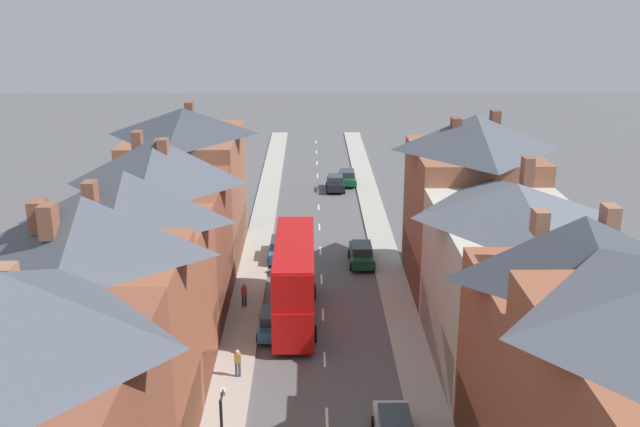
{
  "coord_description": "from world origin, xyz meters",
  "views": [
    {
      "loc": [
        -0.77,
        -14.47,
        20.87
      ],
      "look_at": [
        0.0,
        44.53,
        2.35
      ],
      "focal_mm": 42.0,
      "sensor_mm": 36.0,
      "label": 1
    }
  ],
  "objects_px": {
    "car_parked_left_a": "(281,248)",
    "car_far_grey": "(361,254)",
    "pedestrian_mid_right": "(238,362)",
    "pedestrian_far_left": "(244,294)",
    "car_mid_black": "(273,322)",
    "car_parked_right_a": "(335,183)",
    "car_parked_right_b": "(347,177)",
    "double_decker_bus_lead": "(294,279)"
  },
  "relations": [
    {
      "from": "double_decker_bus_lead",
      "to": "pedestrian_mid_right",
      "type": "relative_size",
      "value": 6.71
    },
    {
      "from": "car_mid_black",
      "to": "pedestrian_far_left",
      "type": "xyz_separation_m",
      "value": [
        -2.1,
        3.79,
        0.24
      ]
    },
    {
      "from": "pedestrian_mid_right",
      "to": "pedestrian_far_left",
      "type": "xyz_separation_m",
      "value": [
        -0.43,
        9.2,
        0.0
      ]
    },
    {
      "from": "car_parked_left_a",
      "to": "car_mid_black",
      "type": "xyz_separation_m",
      "value": [
        0.0,
        -12.98,
        -0.05
      ]
    },
    {
      "from": "car_parked_left_a",
      "to": "pedestrian_far_left",
      "type": "height_order",
      "value": "pedestrian_far_left"
    },
    {
      "from": "car_parked_right_a",
      "to": "pedestrian_mid_right",
      "type": "xyz_separation_m",
      "value": [
        -6.57,
        -38.02,
        0.21
      ]
    },
    {
      "from": "car_mid_black",
      "to": "pedestrian_mid_right",
      "type": "xyz_separation_m",
      "value": [
        -1.67,
        -5.41,
        0.24
      ]
    },
    {
      "from": "car_parked_right_a",
      "to": "car_parked_right_b",
      "type": "xyz_separation_m",
      "value": [
        1.3,
        2.37,
        -0.02
      ]
    },
    {
      "from": "pedestrian_mid_right",
      "to": "double_decker_bus_lead",
      "type": "bearing_deg",
      "value": 68.15
    },
    {
      "from": "pedestrian_far_left",
      "to": "double_decker_bus_lead",
      "type": "bearing_deg",
      "value": -28.32
    },
    {
      "from": "pedestrian_mid_right",
      "to": "car_parked_left_a",
      "type": "bearing_deg",
      "value": 84.82
    },
    {
      "from": "pedestrian_mid_right",
      "to": "pedestrian_far_left",
      "type": "bearing_deg",
      "value": 92.67
    },
    {
      "from": "car_mid_black",
      "to": "pedestrian_mid_right",
      "type": "relative_size",
      "value": 2.53
    },
    {
      "from": "car_parked_left_a",
      "to": "pedestrian_far_left",
      "type": "bearing_deg",
      "value": -102.86
    },
    {
      "from": "pedestrian_mid_right",
      "to": "pedestrian_far_left",
      "type": "relative_size",
      "value": 1.0
    },
    {
      "from": "pedestrian_mid_right",
      "to": "pedestrian_far_left",
      "type": "height_order",
      "value": "same"
    },
    {
      "from": "car_far_grey",
      "to": "car_parked_left_a",
      "type": "bearing_deg",
      "value": 168.7
    },
    {
      "from": "car_far_grey",
      "to": "pedestrian_mid_right",
      "type": "distance_m",
      "value": 18.87
    },
    {
      "from": "car_parked_right_b",
      "to": "pedestrian_mid_right",
      "type": "relative_size",
      "value": 2.65
    },
    {
      "from": "car_parked_right_b",
      "to": "pedestrian_far_left",
      "type": "relative_size",
      "value": 2.65
    },
    {
      "from": "car_parked_right_b",
      "to": "pedestrian_mid_right",
      "type": "bearing_deg",
      "value": -101.02
    },
    {
      "from": "car_far_grey",
      "to": "car_mid_black",
      "type": "bearing_deg",
      "value": -117.84
    },
    {
      "from": "car_mid_black",
      "to": "car_parked_right_b",
      "type": "distance_m",
      "value": 35.53
    },
    {
      "from": "car_far_grey",
      "to": "double_decker_bus_lead",
      "type": "bearing_deg",
      "value": -116.66
    },
    {
      "from": "pedestrian_far_left",
      "to": "pedestrian_mid_right",
      "type": "bearing_deg",
      "value": -87.33
    },
    {
      "from": "car_parked_left_a",
      "to": "car_parked_right_a",
      "type": "distance_m",
      "value": 20.23
    },
    {
      "from": "car_parked_left_a",
      "to": "car_far_grey",
      "type": "distance_m",
      "value": 6.32
    },
    {
      "from": "double_decker_bus_lead",
      "to": "pedestrian_far_left",
      "type": "relative_size",
      "value": 6.71
    },
    {
      "from": "car_far_grey",
      "to": "pedestrian_far_left",
      "type": "bearing_deg",
      "value": -136.22
    },
    {
      "from": "car_parked_right_b",
      "to": "pedestrian_far_left",
      "type": "distance_m",
      "value": 32.28
    },
    {
      "from": "pedestrian_mid_right",
      "to": "car_far_grey",
      "type": "bearing_deg",
      "value": 65.36
    },
    {
      "from": "car_mid_black",
      "to": "car_far_grey",
      "type": "height_order",
      "value": "car_far_grey"
    },
    {
      "from": "car_parked_right_a",
      "to": "car_mid_black",
      "type": "bearing_deg",
      "value": -98.54
    },
    {
      "from": "car_parked_right_a",
      "to": "car_parked_right_b",
      "type": "distance_m",
      "value": 2.7
    },
    {
      "from": "car_mid_black",
      "to": "car_parked_left_a",
      "type": "bearing_deg",
      "value": 90.0
    },
    {
      "from": "car_mid_black",
      "to": "pedestrian_far_left",
      "type": "relative_size",
      "value": 2.53
    },
    {
      "from": "car_parked_left_a",
      "to": "pedestrian_far_left",
      "type": "distance_m",
      "value": 9.43
    },
    {
      "from": "car_parked_right_a",
      "to": "car_mid_black",
      "type": "height_order",
      "value": "car_parked_right_a"
    },
    {
      "from": "car_parked_left_a",
      "to": "pedestrian_far_left",
      "type": "relative_size",
      "value": 2.85
    },
    {
      "from": "car_mid_black",
      "to": "car_far_grey",
      "type": "distance_m",
      "value": 13.28
    },
    {
      "from": "car_parked_left_a",
      "to": "car_far_grey",
      "type": "height_order",
      "value": "car_parked_left_a"
    },
    {
      "from": "car_far_grey",
      "to": "pedestrian_mid_right",
      "type": "height_order",
      "value": "pedestrian_mid_right"
    }
  ]
}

